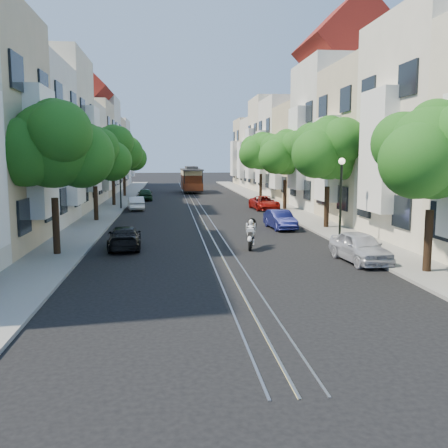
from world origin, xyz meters
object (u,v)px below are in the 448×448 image
object	(u,v)px
tree_e_b	(329,150)
tree_w_c	(113,149)
parked_car_e_near	(360,247)
tree_w_a	(54,147)
parked_car_e_far	(264,203)
tree_w_d	(124,155)
tree_e_d	(262,152)
tree_w_b	(95,156)
sportbike_rider	(251,232)
tree_e_a	(435,155)
lamp_east	(341,187)
cable_car	(191,178)
lamp_west	(120,175)
parked_car_w_mid	(136,203)
tree_e_c	(286,154)
parked_car_w_far	(145,194)
parked_car_w_near	(125,237)
parked_car_e_mid	(280,220)

from	to	relation	value
tree_e_b	tree_w_c	world-z (taller)	tree_w_c
tree_e_b	parked_car_e_near	distance (m)	10.61
tree_w_a	parked_car_e_far	world-z (taller)	tree_w_a
tree_w_d	tree_e_d	bearing A→B (deg)	-19.15
tree_w_b	tree_w_d	distance (m)	22.00
tree_w_c	sportbike_rider	world-z (taller)	tree_w_c
parked_car_e_near	parked_car_e_far	distance (m)	21.21
tree_e_a	parked_car_e_far	xyz separation A→B (m)	(-1.66, 23.58, -3.83)
tree_w_a	lamp_east	distance (m)	13.72
lamp_east	cable_car	xyz separation A→B (m)	(-5.80, 38.25, -1.08)
tree_e_b	tree_w_a	world-z (taller)	same
tree_e_d	lamp_west	xyz separation A→B (m)	(-13.56, -8.98, -2.02)
parked_car_e_far	lamp_east	bearing A→B (deg)	-91.70
tree_e_b	parked_car_e_near	bearing A→B (deg)	-100.11
tree_e_d	tree_w_a	size ratio (longest dim) A/B	1.02
tree_w_b	cable_car	size ratio (longest dim) A/B	0.80
tree_w_a	parked_car_e_near	xyz separation A→B (m)	(12.68, -2.63, -4.11)
parked_car_e_far	parked_car_w_mid	xyz separation A→B (m)	(-10.62, 0.87, -0.01)
tree_w_a	parked_car_e_far	size ratio (longest dim) A/B	1.63
tree_e_c	lamp_east	bearing A→B (deg)	-93.44
lamp_east	sportbike_rider	distance (m)	5.32
tree_w_a	parked_car_w_far	distance (m)	29.41
sportbike_rider	parked_car_w_near	world-z (taller)	sportbike_rider
tree_e_d	sportbike_rider	bearing A→B (deg)	-101.48
lamp_west	parked_car_e_near	bearing A→B (deg)	-62.40
parked_car_w_near	tree_w_d	bearing A→B (deg)	-88.16
tree_e_c	tree_w_b	size ratio (longest dim) A/B	1.04
tree_e_c	parked_car_e_near	distance (m)	21.08
sportbike_rider	tree_e_b	bearing A→B (deg)	59.96
parked_car_e_near	parked_car_w_near	size ratio (longest dim) A/B	0.98
tree_w_b	tree_w_c	xyz separation A→B (m)	(0.00, 11.00, 0.67)
tree_e_d	parked_car_w_far	size ratio (longest dim) A/B	1.89
sportbike_rider	parked_car_w_far	distance (m)	28.87
tree_e_b	tree_e_d	bearing A→B (deg)	90.00
sportbike_rider	parked_car_e_far	distance (m)	18.21
lamp_west	parked_car_w_mid	xyz separation A→B (m)	(1.28, -0.58, -2.28)
parked_car_w_mid	tree_w_b	bearing A→B (deg)	66.75
cable_car	parked_car_e_mid	distance (m)	33.25
sportbike_rider	parked_car_w_far	bearing A→B (deg)	115.32
parked_car_e_near	tree_w_a	bearing A→B (deg)	163.46
parked_car_e_near	lamp_east	bearing A→B (deg)	75.95
parked_car_e_far	parked_car_w_mid	size ratio (longest dim) A/B	1.20
parked_car_w_mid	parked_car_w_far	world-z (taller)	parked_car_w_far
tree_w_c	parked_car_w_mid	distance (m)	6.12
tree_e_a	tree_e_c	size ratio (longest dim) A/B	0.96
tree_w_d	parked_car_e_near	distance (m)	38.97
lamp_west	parked_car_e_far	bearing A→B (deg)	-6.94
tree_w_c	tree_w_d	bearing A→B (deg)	90.00
parked_car_e_mid	parked_car_w_mid	distance (m)	15.39
tree_w_d	lamp_west	xyz separation A→B (m)	(0.84, -13.98, -1.75)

